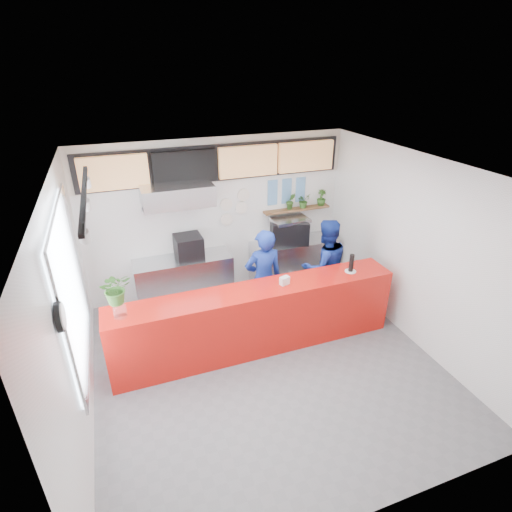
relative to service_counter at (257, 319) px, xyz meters
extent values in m
plane|color=slate|center=(0.00, -0.40, -0.55)|extent=(5.00, 5.00, 0.00)
plane|color=silver|center=(0.00, -0.40, 2.45)|extent=(5.00, 5.00, 0.00)
plane|color=white|center=(0.00, 2.10, 0.95)|extent=(5.00, 0.00, 5.00)
plane|color=white|center=(-2.50, -0.40, 0.95)|extent=(0.00, 5.00, 5.00)
plane|color=white|center=(2.50, -0.40, 0.95)|extent=(0.00, 5.00, 5.00)
cube|color=red|center=(0.00, 0.00, 0.00)|extent=(4.50, 0.60, 1.10)
cube|color=beige|center=(0.00, 2.09, 2.05)|extent=(5.00, 0.02, 0.80)
cube|color=#B2B5BA|center=(-0.80, 1.80, -0.10)|extent=(1.80, 0.60, 0.90)
cube|color=black|center=(-0.67, 1.80, 0.57)|extent=(0.49, 0.49, 0.43)
cube|color=#B2B5BA|center=(-0.80, 1.75, 1.60)|extent=(1.20, 0.70, 0.35)
cube|color=#B2B5BA|center=(-0.80, 1.75, 1.40)|extent=(1.20, 0.69, 0.31)
cube|color=#B2B5BA|center=(1.50, 1.80, -0.10)|extent=(1.80, 0.60, 0.90)
cube|color=black|center=(1.36, 1.80, 0.58)|extent=(0.83, 0.68, 0.46)
cube|color=#A1A4A8|center=(1.36, 1.80, 0.83)|extent=(0.74, 0.53, 0.07)
cube|color=brown|center=(1.60, 2.00, 0.95)|extent=(1.40, 0.18, 0.04)
cube|color=tan|center=(-1.75, 1.98, 2.00)|extent=(1.10, 0.10, 0.55)
cube|color=black|center=(-0.59, 1.98, 2.00)|extent=(1.10, 0.10, 0.55)
cube|color=tan|center=(0.57, 1.98, 2.00)|extent=(1.10, 0.10, 0.55)
cube|color=tan|center=(1.73, 1.98, 2.00)|extent=(1.10, 0.10, 0.55)
cube|color=black|center=(0.00, 2.06, 2.00)|extent=(4.80, 0.04, 0.65)
cube|color=silver|center=(-2.47, -0.10, 1.15)|extent=(0.04, 2.20, 1.90)
cube|color=#B2B5BA|center=(-2.45, -0.10, 1.15)|extent=(0.03, 2.30, 2.00)
cylinder|color=black|center=(-2.46, -1.30, 1.50)|extent=(0.05, 0.30, 0.30)
cylinder|color=white|center=(-2.43, -1.30, 1.50)|extent=(0.02, 0.26, 0.26)
cube|color=black|center=(-2.10, -0.40, 2.39)|extent=(0.05, 2.40, 0.04)
cylinder|color=silver|center=(0.15, 2.07, 1.20)|extent=(0.24, 0.03, 0.24)
cylinder|color=silver|center=(0.45, 2.07, 1.10)|extent=(0.24, 0.03, 0.24)
cylinder|color=silver|center=(0.15, 2.07, 0.90)|extent=(0.24, 0.03, 0.24)
cylinder|color=silver|center=(0.50, 2.07, 1.35)|extent=(0.24, 0.03, 0.24)
cube|color=#598CBF|center=(1.10, 2.08, 1.45)|extent=(0.20, 0.02, 0.25)
cube|color=#598CBF|center=(1.40, 2.08, 1.45)|extent=(0.20, 0.02, 0.25)
cube|color=#598CBF|center=(1.70, 2.08, 1.45)|extent=(0.20, 0.02, 0.25)
cube|color=#598CBF|center=(1.10, 2.08, 1.20)|extent=(0.20, 0.02, 0.25)
cube|color=#598CBF|center=(1.40, 2.08, 1.20)|extent=(0.20, 0.02, 0.25)
cube|color=#598CBF|center=(1.70, 2.08, 1.20)|extent=(0.20, 0.02, 0.25)
imported|color=navy|center=(0.34, 0.59, 0.34)|extent=(0.66, 0.44, 1.78)
imported|color=navy|center=(1.52, 0.63, 0.34)|extent=(0.88, 0.69, 1.78)
imported|color=#305C20|center=(1.46, 2.00, 1.14)|extent=(0.21, 0.19, 0.33)
imported|color=#305C20|center=(1.74, 2.00, 1.11)|extent=(0.32, 0.29, 0.29)
imported|color=#305C20|center=(2.15, 2.00, 1.13)|extent=(0.22, 0.21, 0.32)
cylinder|color=silver|center=(-1.97, -0.04, 0.66)|extent=(0.23, 0.23, 0.21)
imported|color=#305C20|center=(-1.97, -0.04, 0.99)|extent=(0.44, 0.39, 0.45)
cube|color=silver|center=(0.45, -0.01, 0.61)|extent=(0.16, 0.13, 0.13)
cylinder|color=silver|center=(1.63, -0.02, 0.56)|extent=(0.21, 0.21, 0.01)
cylinder|color=black|center=(1.63, -0.02, 0.71)|extent=(0.09, 0.09, 0.29)
camera|label=1|loc=(-1.80, -4.84, 3.68)|focal=28.00mm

